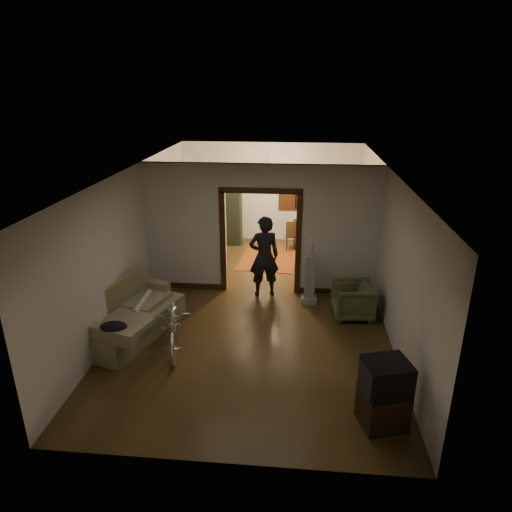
# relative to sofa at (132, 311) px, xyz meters

# --- Properties ---
(floor) EXTENTS (5.00, 8.50, 0.01)m
(floor) POSITION_rel_sofa_xyz_m (2.15, 1.40, -0.48)
(floor) COLOR #31230F
(floor) RESTS_ON ground
(ceiling) EXTENTS (5.00, 8.50, 0.01)m
(ceiling) POSITION_rel_sofa_xyz_m (2.15, 1.40, 2.32)
(ceiling) COLOR white
(ceiling) RESTS_ON floor
(wall_back) EXTENTS (5.00, 0.02, 2.80)m
(wall_back) POSITION_rel_sofa_xyz_m (2.15, 5.65, 0.92)
(wall_back) COLOR beige
(wall_back) RESTS_ON floor
(wall_left) EXTENTS (0.02, 8.50, 2.80)m
(wall_left) POSITION_rel_sofa_xyz_m (-0.35, 1.40, 0.92)
(wall_left) COLOR beige
(wall_left) RESTS_ON floor
(wall_right) EXTENTS (0.02, 8.50, 2.80)m
(wall_right) POSITION_rel_sofa_xyz_m (4.65, 1.40, 0.92)
(wall_right) COLOR beige
(wall_right) RESTS_ON floor
(partition_wall) EXTENTS (5.00, 0.14, 2.80)m
(partition_wall) POSITION_rel_sofa_xyz_m (2.15, 2.15, 0.92)
(partition_wall) COLOR beige
(partition_wall) RESTS_ON floor
(door_casing) EXTENTS (1.74, 0.20, 2.32)m
(door_casing) POSITION_rel_sofa_xyz_m (2.15, 2.15, 0.62)
(door_casing) COLOR #311B0B
(door_casing) RESTS_ON floor
(far_window) EXTENTS (0.98, 0.06, 1.28)m
(far_window) POSITION_rel_sofa_xyz_m (2.85, 5.61, 1.07)
(far_window) COLOR black
(far_window) RESTS_ON wall_back
(chandelier) EXTENTS (0.24, 0.24, 0.24)m
(chandelier) POSITION_rel_sofa_xyz_m (2.15, 3.90, 1.87)
(chandelier) COLOR #FFE0A5
(chandelier) RESTS_ON ceiling
(light_switch) EXTENTS (0.08, 0.01, 0.12)m
(light_switch) POSITION_rel_sofa_xyz_m (3.20, 2.08, 0.77)
(light_switch) COLOR silver
(light_switch) RESTS_ON partition_wall
(sofa) EXTENTS (1.53, 2.29, 0.97)m
(sofa) POSITION_rel_sofa_xyz_m (0.00, 0.00, 0.00)
(sofa) COLOR #72704C
(sofa) RESTS_ON floor
(rolled_paper) EXTENTS (0.11, 0.86, 0.11)m
(rolled_paper) POSITION_rel_sofa_xyz_m (0.10, 0.30, 0.05)
(rolled_paper) COLOR beige
(rolled_paper) RESTS_ON sofa
(jacket) EXTENTS (0.45, 0.33, 0.13)m
(jacket) POSITION_rel_sofa_xyz_m (0.05, -0.91, 0.20)
(jacket) COLOR black
(jacket) RESTS_ON sofa
(bicycle) EXTENTS (0.99, 1.76, 0.88)m
(bicycle) POSITION_rel_sofa_xyz_m (0.85, -0.33, -0.05)
(bicycle) COLOR silver
(bicycle) RESTS_ON floor
(armchair) EXTENTS (0.83, 0.82, 0.70)m
(armchair) POSITION_rel_sofa_xyz_m (4.05, 1.10, -0.14)
(armchair) COLOR #4D5630
(armchair) RESTS_ON floor
(tv_stand) EXTENTS (0.69, 0.66, 0.52)m
(tv_stand) POSITION_rel_sofa_xyz_m (4.15, -1.95, -0.22)
(tv_stand) COLOR black
(tv_stand) RESTS_ON floor
(crt_tv) EXTENTS (0.68, 0.64, 0.49)m
(crt_tv) POSITION_rel_sofa_xyz_m (4.15, -1.95, 0.25)
(crt_tv) COLOR black
(crt_tv) RESTS_ON tv_stand
(vacuum) EXTENTS (0.35, 0.29, 1.06)m
(vacuum) POSITION_rel_sofa_xyz_m (3.21, 1.60, 0.05)
(vacuum) COLOR gray
(vacuum) RESTS_ON floor
(person) EXTENTS (0.74, 0.58, 1.77)m
(person) POSITION_rel_sofa_xyz_m (2.25, 1.91, 0.40)
(person) COLOR black
(person) RESTS_ON floor
(oriental_rug) EXTENTS (1.56, 1.96, 0.01)m
(oriental_rug) POSITION_rel_sofa_xyz_m (2.20, 4.05, -0.48)
(oriental_rug) COLOR #64280F
(oriental_rug) RESTS_ON floor
(locker) EXTENTS (1.05, 0.71, 1.94)m
(locker) POSITION_rel_sofa_xyz_m (0.87, 5.21, 0.49)
(locker) COLOR #1D2F1C
(locker) RESTS_ON floor
(globe) EXTENTS (0.25, 0.25, 0.25)m
(globe) POSITION_rel_sofa_xyz_m (0.87, 5.21, 1.46)
(globe) COLOR #1E5972
(globe) RESTS_ON locker
(desk) EXTENTS (1.02, 0.60, 0.73)m
(desk) POSITION_rel_sofa_xyz_m (3.30, 5.01, -0.12)
(desk) COLOR black
(desk) RESTS_ON floor
(desk_chair) EXTENTS (0.45, 0.45, 0.86)m
(desk_chair) POSITION_rel_sofa_xyz_m (2.81, 4.78, -0.05)
(desk_chair) COLOR black
(desk_chair) RESTS_ON floor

